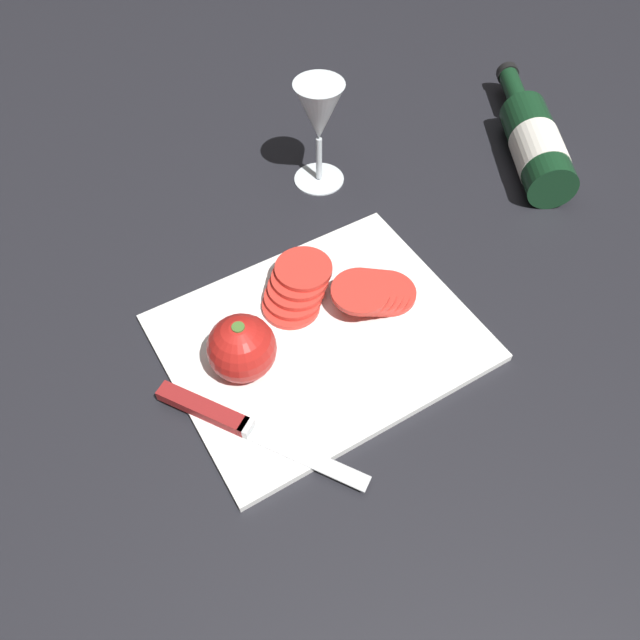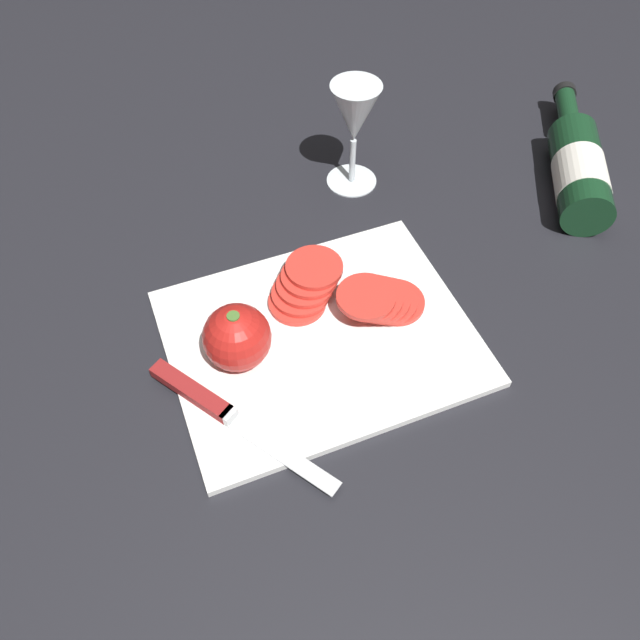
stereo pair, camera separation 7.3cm
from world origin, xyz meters
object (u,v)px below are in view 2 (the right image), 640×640
Objects in this scene: wine_glass at (355,119)px; whole_tomato at (237,337)px; knife at (206,401)px; tomato_slice_stack_far at (305,285)px; tomato_slice_stack_near at (381,299)px; wine_bottle at (578,167)px.

wine_glass is 0.36m from whole_tomato.
whole_tomato is 0.08m from knife.
tomato_slice_stack_far is (-0.16, -0.11, 0.01)m from knife.
tomato_slice_stack_near is at bearing -178.03° from whole_tomato.
tomato_slice_stack_far reaches higher than knife.
knife is at bearing 12.60° from tomato_slice_stack_near.
wine_glass is 1.39× the size of tomato_slice_stack_near.
whole_tomato reaches higher than tomato_slice_stack_far.
knife is (0.61, 0.17, -0.02)m from wine_bottle.
whole_tomato is (0.25, 0.25, -0.06)m from wine_glass.
tomato_slice_stack_far is (-0.11, -0.06, -0.02)m from whole_tomato.
knife is (0.05, 0.05, -0.03)m from whole_tomato.
tomato_slice_stack_far is (0.15, 0.19, -0.08)m from wine_glass.
tomato_slice_stack_near reaches higher than knife.
wine_glass is at bearing 101.14° from knife.
knife is 2.07× the size of tomato_slice_stack_far.
wine_glass is 0.72× the size of knife.
whole_tomato reaches higher than tomato_slice_stack_near.
knife is 0.24m from tomato_slice_stack_near.
wine_bottle is at bearing -167.76° from whole_tomato.
wine_bottle is at bearing -172.73° from tomato_slice_stack_far.
whole_tomato reaches higher than knife.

